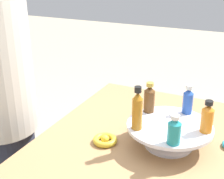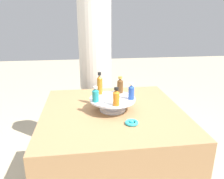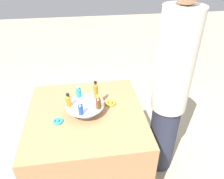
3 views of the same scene
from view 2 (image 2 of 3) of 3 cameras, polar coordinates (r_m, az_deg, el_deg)
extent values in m
cube|color=#9E754C|center=(1.63, 0.13, -18.22)|extent=(0.91, 0.91, 0.80)
cylinder|color=silver|center=(1.43, 0.14, -5.18)|extent=(0.17, 0.17, 0.01)
cylinder|color=silver|center=(1.41, 0.14, -3.88)|extent=(0.09, 0.09, 0.06)
cylinder|color=silver|center=(1.40, 0.14, -2.52)|extent=(0.30, 0.30, 0.01)
cylinder|color=#AD6B19|center=(1.46, -3.23, 0.84)|extent=(0.04, 0.04, 0.11)
cone|color=#AD6B19|center=(1.44, -3.27, 3.33)|extent=(0.03, 0.03, 0.02)
cylinder|color=black|center=(1.44, -3.29, 4.16)|extent=(0.02, 0.02, 0.02)
cylinder|color=teal|center=(1.34, -4.34, -1.77)|extent=(0.04, 0.04, 0.07)
cone|color=teal|center=(1.32, -4.38, -0.06)|extent=(0.04, 0.04, 0.02)
cylinder|color=silver|center=(1.32, -4.39, 0.50)|extent=(0.03, 0.03, 0.01)
cylinder|color=orange|center=(1.28, 1.11, -2.51)|extent=(0.04, 0.04, 0.08)
cone|color=orange|center=(1.26, 1.12, -0.46)|extent=(0.04, 0.04, 0.02)
cylinder|color=black|center=(1.25, 1.12, 0.22)|extent=(0.03, 0.03, 0.01)
cylinder|color=#234CAD|center=(1.37, 5.05, -1.01)|extent=(0.04, 0.04, 0.08)
cone|color=#234CAD|center=(1.36, 5.11, 0.86)|extent=(0.03, 0.03, 0.02)
cylinder|color=silver|center=(1.36, 5.13, 1.49)|extent=(0.02, 0.02, 0.01)
cylinder|color=brown|center=(1.49, 2.13, 0.67)|extent=(0.04, 0.04, 0.08)
cone|color=brown|center=(1.47, 2.15, 2.52)|extent=(0.04, 0.04, 0.02)
cylinder|color=#B79338|center=(1.47, 2.16, 3.14)|extent=(0.03, 0.03, 0.01)
torus|color=gold|center=(1.61, -3.73, -2.17)|extent=(0.09, 0.09, 0.02)
sphere|color=gold|center=(1.61, -3.73, -2.03)|extent=(0.03, 0.03, 0.03)
torus|color=#2DB7CC|center=(1.25, 5.16, -8.61)|extent=(0.08, 0.08, 0.02)
sphere|color=#2DB7CC|center=(1.25, 5.17, -8.46)|extent=(0.03, 0.03, 0.03)
cylinder|color=#282D42|center=(2.25, -3.98, -8.20)|extent=(0.25, 0.25, 0.73)
cylinder|color=beige|center=(2.02, -4.49, 12.01)|extent=(0.29, 0.29, 0.83)
camera|label=1|loc=(1.31, -44.68, 14.30)|focal=50.00mm
camera|label=3|loc=(2.07, 46.93, 27.39)|focal=35.00mm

